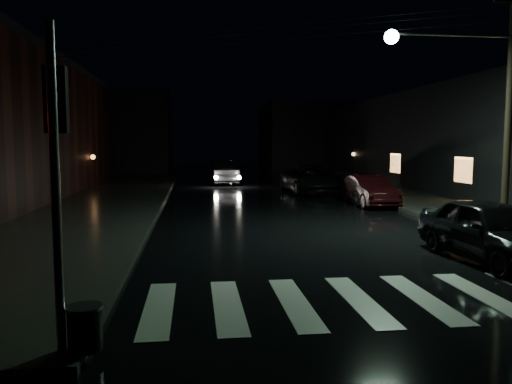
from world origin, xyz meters
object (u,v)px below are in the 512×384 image
object	(u,v)px
parked_car_d	(311,179)
parked_car_a	(492,230)
parked_car_b	(369,190)
parked_car_c	(364,188)
oncoming_car	(224,173)

from	to	relation	value
parked_car_d	parked_car_a	bearing A→B (deg)	-90.93
parked_car_b	parked_car_c	xyz separation A→B (m)	(0.22, 1.19, -0.00)
parked_car_c	parked_car_b	bearing A→B (deg)	-99.07
parked_car_d	parked_car_b	bearing A→B (deg)	-80.29
parked_car_c	parked_car_a	bearing A→B (deg)	-93.65
parked_car_a	parked_car_d	size ratio (longest dim) A/B	0.77
parked_car_d	oncoming_car	bearing A→B (deg)	120.72
parked_car_b	parked_car_d	world-z (taller)	parked_car_d
oncoming_car	parked_car_a	bearing A→B (deg)	101.09
parked_car_a	oncoming_car	xyz separation A→B (m)	(-4.98, 23.87, 0.05)
parked_car_c	parked_car_d	distance (m)	5.00
parked_car_d	parked_car_c	bearing A→B (deg)	-74.95
parked_car_c	parked_car_d	world-z (taller)	parked_car_d
parked_car_a	oncoming_car	world-z (taller)	oncoming_car
parked_car_b	oncoming_car	xyz separation A→B (m)	(-5.83, 12.96, 0.11)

